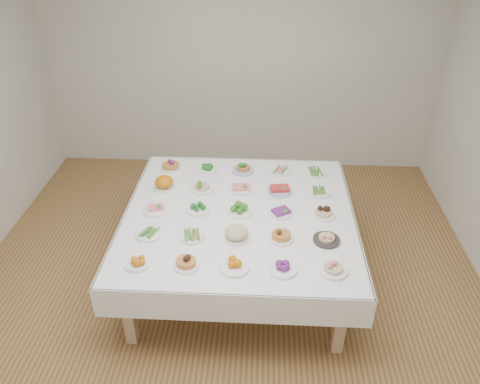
# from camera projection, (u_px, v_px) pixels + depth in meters

# --- Properties ---
(room_envelope) EXTENTS (5.02, 5.02, 2.81)m
(room_envelope) POSITION_uv_depth(u_px,v_px,m) (222.00, 108.00, 3.53)
(room_envelope) COLOR olive
(room_envelope) RESTS_ON ground
(display_table) EXTENTS (2.09, 2.09, 0.75)m
(display_table) POSITION_uv_depth(u_px,v_px,m) (239.00, 219.00, 4.28)
(display_table) COLOR white
(display_table) RESTS_ON ground
(dish_0) EXTENTS (0.20, 0.20, 0.08)m
(dish_0) POSITION_uv_depth(u_px,v_px,m) (137.00, 262.00, 3.63)
(dish_0) COLOR white
(dish_0) RESTS_ON display_table
(dish_1) EXTENTS (0.20, 0.20, 0.11)m
(dish_1) POSITION_uv_depth(u_px,v_px,m) (186.00, 261.00, 3.61)
(dish_1) COLOR white
(dish_1) RESTS_ON display_table
(dish_2) EXTENTS (0.24, 0.24, 0.09)m
(dish_2) POSITION_uv_depth(u_px,v_px,m) (234.00, 264.00, 3.60)
(dish_2) COLOR white
(dish_2) RESTS_ON display_table
(dish_3) EXTENTS (0.21, 0.21, 0.09)m
(dish_3) POSITION_uv_depth(u_px,v_px,m) (283.00, 267.00, 3.57)
(dish_3) COLOR white
(dish_3) RESTS_ON display_table
(dish_4) EXTENTS (0.22, 0.22, 0.11)m
(dish_4) POSITION_uv_depth(u_px,v_px,m) (333.00, 266.00, 3.56)
(dish_4) COLOR white
(dish_4) RESTS_ON display_table
(dish_5) EXTENTS (0.23, 0.23, 0.05)m
(dish_5) POSITION_uv_depth(u_px,v_px,m) (149.00, 233.00, 3.96)
(dish_5) COLOR white
(dish_5) RESTS_ON display_table
(dish_6) EXTENTS (0.21, 0.21, 0.05)m
(dish_6) POSITION_uv_depth(u_px,v_px,m) (192.00, 236.00, 3.93)
(dish_6) COLOR white
(dish_6) RESTS_ON display_table
(dish_7) EXTENTS (0.21, 0.21, 0.13)m
(dish_7) POSITION_uv_depth(u_px,v_px,m) (237.00, 233.00, 3.89)
(dish_7) COLOR white
(dish_7) RESTS_ON display_table
(dish_8) EXTENTS (0.20, 0.20, 0.12)m
(dish_8) POSITION_uv_depth(u_px,v_px,m) (281.00, 235.00, 3.89)
(dish_8) COLOR white
(dish_8) RESTS_ON display_table
(dish_9) EXTENTS (0.22, 0.22, 0.10)m
(dish_9) POSITION_uv_depth(u_px,v_px,m) (327.00, 237.00, 3.88)
(dish_9) COLOR #2B2926
(dish_9) RESTS_ON display_table
(dish_10) EXTENTS (0.23, 0.23, 0.10)m
(dish_10) POSITION_uv_depth(u_px,v_px,m) (156.00, 207.00, 4.25)
(dish_10) COLOR white
(dish_10) RESTS_ON display_table
(dish_11) EXTENTS (0.21, 0.21, 0.08)m
(dish_11) POSITION_uv_depth(u_px,v_px,m) (198.00, 208.00, 4.25)
(dish_11) COLOR white
(dish_11) RESTS_ON display_table
(dish_12) EXTENTS (0.22, 0.22, 0.10)m
(dish_12) POSITION_uv_depth(u_px,v_px,m) (240.00, 208.00, 4.23)
(dish_12) COLOR white
(dish_12) RESTS_ON display_table
(dish_13) EXTENTS (0.20, 0.20, 0.09)m
(dish_13) POSITION_uv_depth(u_px,v_px,m) (281.00, 211.00, 4.21)
(dish_13) COLOR white
(dish_13) RESTS_ON display_table
(dish_14) EXTENTS (0.21, 0.21, 0.12)m
(dish_14) POSITION_uv_depth(u_px,v_px,m) (324.00, 211.00, 4.18)
(dish_14) COLOR white
(dish_14) RESTS_ON display_table
(dish_15) EXTENTS (0.23, 0.23, 0.13)m
(dish_15) POSITION_uv_depth(u_px,v_px,m) (164.00, 183.00, 4.57)
(dish_15) COLOR white
(dish_15) RESTS_ON display_table
(dish_16) EXTENTS (0.23, 0.23, 0.13)m
(dish_16) POSITION_uv_depth(u_px,v_px,m) (202.00, 184.00, 4.55)
(dish_16) COLOR white
(dish_16) RESTS_ON display_table
(dish_17) EXTENTS (0.21, 0.21, 0.10)m
(dish_17) POSITION_uv_depth(u_px,v_px,m) (241.00, 187.00, 4.55)
(dish_17) COLOR white
(dish_17) RESTS_ON display_table
(dish_18) EXTENTS (0.23, 0.23, 0.11)m
(dish_18) POSITION_uv_depth(u_px,v_px,m) (280.00, 188.00, 4.52)
(dish_18) COLOR #4C66B2
(dish_18) RESTS_ON display_table
(dish_19) EXTENTS (0.23, 0.23, 0.05)m
(dish_19) POSITION_uv_depth(u_px,v_px,m) (319.00, 191.00, 4.52)
(dish_19) COLOR white
(dish_19) RESTS_ON display_table
(dish_20) EXTENTS (0.21, 0.21, 0.12)m
(dish_20) POSITION_uv_depth(u_px,v_px,m) (171.00, 164.00, 4.89)
(dish_20) COLOR white
(dish_20) RESTS_ON display_table
(dish_21) EXTENTS (0.22, 0.22, 0.09)m
(dish_21) POSITION_uv_depth(u_px,v_px,m) (207.00, 168.00, 4.88)
(dish_21) COLOR white
(dish_21) RESTS_ON display_table
(dish_22) EXTENTS (0.23, 0.23, 0.12)m
(dish_22) POSITION_uv_depth(u_px,v_px,m) (243.00, 167.00, 4.86)
(dish_22) COLOR #4C66B2
(dish_22) RESTS_ON display_table
(dish_23) EXTENTS (0.20, 0.20, 0.05)m
(dish_23) POSITION_uv_depth(u_px,v_px,m) (280.00, 171.00, 4.86)
(dish_23) COLOR white
(dish_23) RESTS_ON display_table
(dish_24) EXTENTS (0.22, 0.22, 0.06)m
(dish_24) POSITION_uv_depth(u_px,v_px,m) (315.00, 172.00, 4.83)
(dish_24) COLOR white
(dish_24) RESTS_ON display_table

